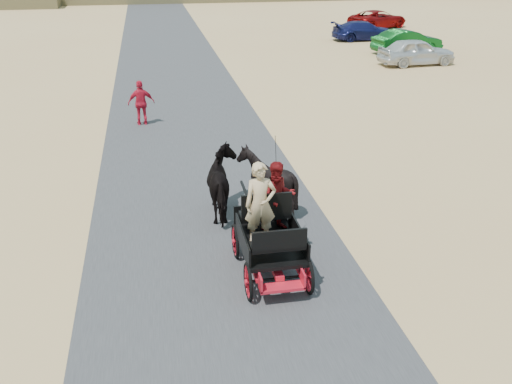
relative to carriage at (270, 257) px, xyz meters
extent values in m
plane|color=tan|center=(-1.00, -2.39, -0.36)|extent=(140.00, 140.00, 0.00)
cube|color=#38383A|center=(-1.00, -2.39, -0.35)|extent=(6.00, 140.00, 0.01)
imported|color=black|center=(-0.55, 3.00, 0.49)|extent=(0.91, 2.01, 1.70)
imported|color=black|center=(0.55, 3.00, 0.49)|extent=(1.37, 1.54, 1.70)
imported|color=tan|center=(-0.20, 0.05, 1.26)|extent=(0.66, 0.43, 1.80)
imported|color=#660C0F|center=(0.30, 0.60, 1.15)|extent=(0.77, 0.60, 1.58)
imported|color=red|center=(-2.64, 11.43, 0.50)|extent=(1.04, 0.50, 1.73)
imported|color=silver|center=(12.81, 20.25, 0.38)|extent=(4.49, 2.10, 1.49)
imported|color=#0C4C19|center=(13.81, 23.72, 0.37)|extent=(4.61, 2.26, 1.45)
imported|color=navy|center=(12.97, 29.09, 0.30)|extent=(4.56, 1.91, 1.31)
imported|color=maroon|center=(16.23, 34.66, 0.34)|extent=(5.55, 4.15, 1.40)
camera|label=1|loc=(-2.25, -10.37, 6.26)|focal=40.00mm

